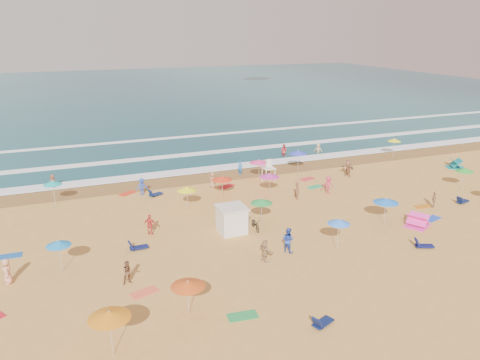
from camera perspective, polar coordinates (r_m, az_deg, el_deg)
name	(u,v)px	position (r m, az deg, el deg)	size (l,w,h in m)	color
ground	(248,220)	(39.41, 1.03, -4.87)	(220.00, 220.00, 0.00)	gold
ocean	(116,94)	(119.31, -14.86, 10.11)	(220.00, 140.00, 0.18)	#0C4756
wet_sand	(204,177)	(50.46, -4.41, 0.31)	(220.00, 220.00, 0.00)	olive
surf_foam	(183,157)	(58.59, -6.99, 2.85)	(200.00, 18.70, 0.05)	white
cabana	(232,220)	(36.80, -1.01, -4.90)	(2.00, 2.00, 2.00)	silver
cabana_roof	(232,207)	(36.40, -1.02, -3.36)	(2.20, 2.20, 0.12)	silver
bicycle	(255,224)	(37.40, 1.89, -5.39)	(0.63, 1.80, 0.95)	black
lifeguard_stand	(269,173)	(48.55, 3.50, 0.90)	(1.20, 1.20, 2.10)	white
beach_umbrellas	(277,190)	(40.23, 4.51, -1.27)	(41.10, 27.05, 0.79)	#FFF31A
loungers	(336,223)	(39.23, 11.67, -5.11)	(57.16, 24.70, 0.34)	#0D1145
towels	(239,223)	(38.67, -0.10, -5.30)	(36.47, 24.30, 0.03)	red
popup_tents	(440,186)	(49.81, 23.22, -0.67)	(18.32, 13.99, 1.20)	#F937AD
beachgoers	(247,191)	(43.74, 0.88, -1.37)	(39.16, 25.67, 2.10)	#276DB6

